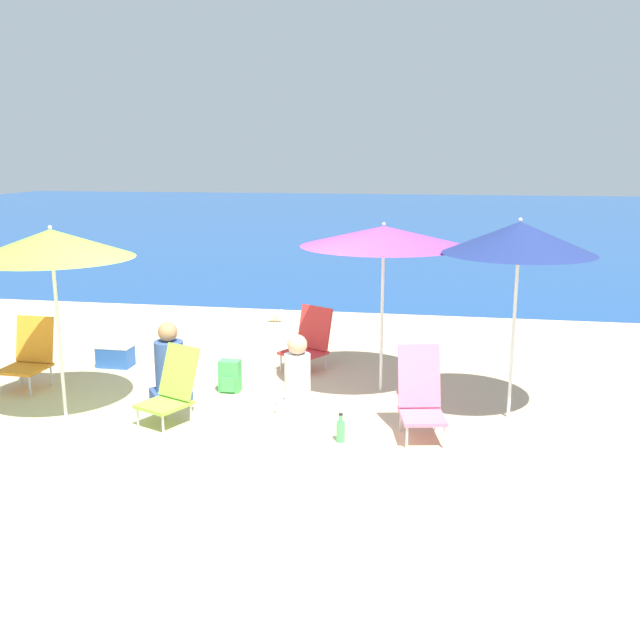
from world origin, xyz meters
name	(u,v)px	position (x,y,z in m)	size (l,w,h in m)	color
ground_plane	(230,436)	(0.00, 0.00, 0.00)	(60.00, 60.00, 0.00)	#D1BA89
sea_water	(402,218)	(0.00, 25.96, 0.00)	(60.00, 40.00, 0.01)	#19478C
beach_umbrella_lime	(51,244)	(-1.93, 0.25, 1.86)	(1.68, 1.68, 2.05)	white
beach_umbrella_purple	(384,236)	(1.34, 1.71, 1.85)	(1.93, 1.93, 2.01)	white
beach_umbrella_navy	(519,238)	(2.78, 1.06, 1.93)	(1.56, 1.56, 2.13)	white
beach_chair_orange	(30,354)	(-2.84, 1.10, 0.41)	(0.50, 0.60, 0.85)	silver
beach_chair_pink	(420,394)	(1.86, 0.40, 0.42)	(0.54, 0.69, 0.89)	silver
beach_chair_lime	(172,387)	(-0.72, 0.31, 0.37)	(0.64, 0.71, 0.79)	silver
beach_chair_red	(309,339)	(0.33, 2.45, 0.39)	(0.71, 0.72, 0.81)	silver
person_seated_near	(298,380)	(0.53, 0.76, 0.38)	(0.47, 0.48, 0.89)	silver
person_seated_far	(170,370)	(-0.96, 0.84, 0.39)	(0.55, 0.53, 0.94)	#334C8C
backpack_green	(230,376)	(-0.42, 1.35, 0.19)	(0.24, 0.20, 0.38)	#47B756
water_bottle	(341,430)	(1.11, 0.07, 0.12)	(0.09, 0.09, 0.29)	#4CB266
cooler_box	(115,354)	(-2.23, 2.07, 0.17)	(0.46, 0.28, 0.33)	#2859B2
seagull	(276,314)	(-0.74, 4.96, 0.14)	(0.27, 0.11, 0.23)	gold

